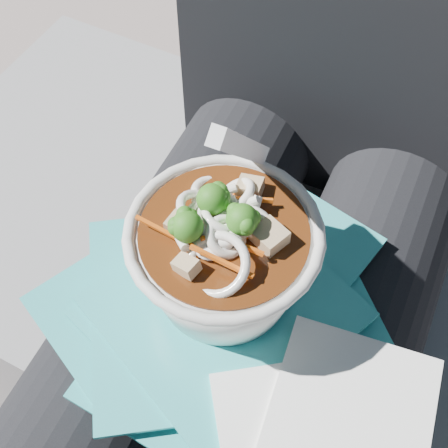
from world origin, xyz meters
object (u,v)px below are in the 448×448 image
at_px(stone_ledge, 275,344).
at_px(person_body, 276,257).
at_px(udon_bowl, 224,253).
at_px(lap, 238,344).
at_px(plastic_bag, 222,317).

relative_size(stone_ledge, person_body, 0.98).
distance_m(stone_ledge, udon_bowl, 0.48).
bearing_deg(lap, stone_ledge, 90.00).
relative_size(plastic_bag, udon_bowl, 1.79).
height_order(person_body, udon_bowl, person_body).
distance_m(stone_ledge, plastic_bag, 0.43).
xyz_separation_m(person_body, plastic_bag, (-0.01, -0.11, 0.06)).
distance_m(person_body, plastic_bag, 0.13).
bearing_deg(udon_bowl, stone_ledge, 83.24).
relative_size(person_body, udon_bowl, 5.33).
height_order(person_body, plastic_bag, person_body).
height_order(stone_ledge, udon_bowl, udon_bowl).
relative_size(stone_ledge, lap, 2.08).
distance_m(stone_ledge, lap, 0.35).
bearing_deg(plastic_bag, lap, 65.33).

